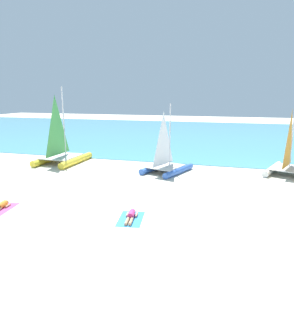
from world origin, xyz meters
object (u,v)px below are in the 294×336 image
(sailboat_yellow, at_px, (62,152))
(towel_right, at_px, (131,219))
(towel_left, at_px, (0,209))
(sunbather_right, at_px, (131,216))
(sailboat_white, at_px, (288,164))
(sunbather_left, at_px, (0,206))
(sailboat_blue, at_px, (166,162))

(sailboat_yellow, distance_m, towel_right, 13.69)
(towel_left, bearing_deg, sunbather_right, 6.44)
(sailboat_white, relative_size, sunbather_right, 3.35)
(sunbather_left, height_order, sunbather_right, same)
(towel_left, distance_m, sunbather_right, 6.79)
(sailboat_white, height_order, sailboat_yellow, sailboat_yellow)
(sailboat_white, distance_m, sunbather_right, 13.61)
(towel_left, bearing_deg, sailboat_white, 38.28)
(sailboat_yellow, xyz_separation_m, towel_right, (9.57, -9.74, -0.93))
(towel_left, xyz_separation_m, sunbather_left, (-0.01, 0.07, 0.13))
(sailboat_blue, height_order, sailboat_yellow, sailboat_yellow)
(sunbather_left, distance_m, sunbather_right, 6.79)
(sailboat_blue, bearing_deg, towel_left, -104.73)
(towel_right, relative_size, sunbather_right, 1.21)
(sailboat_white, xyz_separation_m, towel_left, (-14.82, -11.70, -0.78))
(towel_right, bearing_deg, sailboat_yellow, 134.48)
(sailboat_white, xyz_separation_m, sailboat_blue, (-8.54, -1.86, -0.04))
(sailboat_white, distance_m, towel_left, 18.90)
(sailboat_white, distance_m, sailboat_blue, 8.74)
(sailboat_white, distance_m, sunbather_left, 18.86)
(sailboat_blue, distance_m, sunbather_left, 11.65)
(sunbather_left, distance_m, towel_right, 6.80)
(towel_left, height_order, sunbather_right, sunbather_right)
(sailboat_white, height_order, towel_right, sailboat_white)
(sailboat_yellow, bearing_deg, towel_left, -75.06)
(towel_right, bearing_deg, sailboat_blue, 92.93)
(sailboat_yellow, bearing_deg, sailboat_white, 3.95)
(sailboat_yellow, xyz_separation_m, sunbather_left, (2.80, -10.37, -0.80))
(sailboat_blue, bearing_deg, towel_right, -69.23)
(sailboat_blue, bearing_deg, sailboat_white, 30.11)
(towel_left, height_order, sunbather_left, sunbather_left)
(sailboat_yellow, bearing_deg, sailboat_blue, -3.89)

